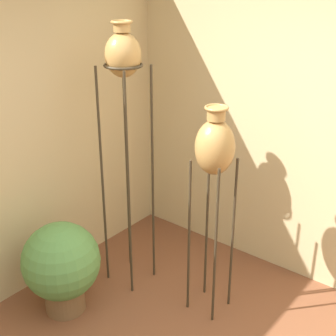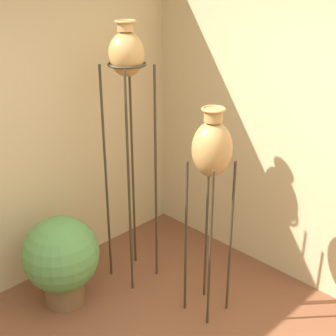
% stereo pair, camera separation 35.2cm
% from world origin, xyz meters
% --- Properties ---
extents(vase_stand_tall, '(0.31, 0.31, 2.18)m').
position_xyz_m(vase_stand_tall, '(1.01, 1.37, 1.84)').
color(vase_stand_tall, '#382D1E').
rests_on(vase_stand_tall, ground_plane).
extents(vase_stand_medium, '(0.28, 0.28, 1.67)m').
position_xyz_m(vase_stand_medium, '(1.12, 0.62, 1.34)').
color(vase_stand_medium, '#382D1E').
rests_on(vase_stand_medium, ground_plane).
extents(potted_plant, '(0.60, 0.60, 0.76)m').
position_xyz_m(potted_plant, '(0.37, 1.49, 0.42)').
color(potted_plant, brown).
rests_on(potted_plant, ground_plane).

